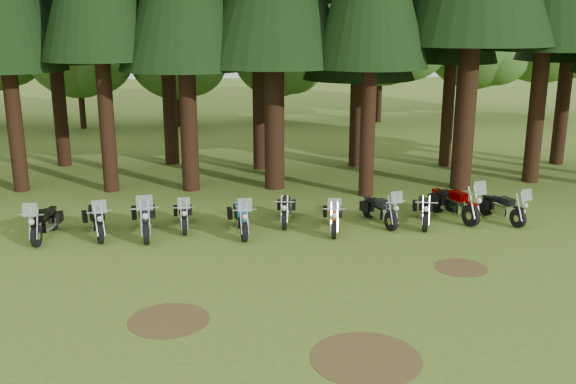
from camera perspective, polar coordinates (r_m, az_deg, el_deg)
name	(u,v)px	position (r m, az deg, el deg)	size (l,w,h in m)	color
ground	(296,281)	(16.47, 0.69, -7.88)	(120.00, 120.00, 0.00)	#496625
decid_2	(81,46)	(40.91, -17.89, 12.25)	(6.72, 6.53, 8.40)	#311B10
decid_3	(179,53)	(40.41, -9.63, 12.09)	(6.12, 5.95, 7.65)	#311B10
decid_4	(281,54)	(41.59, -0.62, 12.17)	(5.93, 5.76, 7.41)	#311B10
decid_5	(389,24)	(41.97, 8.93, 14.57)	(8.45, 8.21, 10.56)	#311B10
decid_6	(481,40)	(45.18, 16.80, 12.84)	(7.06, 6.86, 8.82)	#311B10
decid_7	(552,24)	(46.87, 22.38, 13.67)	(8.44, 8.20, 10.55)	#311B10
dirt_patch_0	(169,320)	(14.66, -10.52, -11.14)	(1.80, 1.80, 0.01)	#4C3D1E
dirt_patch_1	(461,268)	(17.89, 15.13, -6.50)	(1.40, 1.40, 0.01)	#4C3D1E
dirt_patch_2	(366,358)	(13.05, 6.95, -14.47)	(2.20, 2.20, 0.01)	#4C3D1E
motorcycle_0	(44,223)	(20.76, -20.83, -2.63)	(0.44, 2.23, 1.40)	black
motorcycle_1	(96,221)	(20.48, -16.70, -2.50)	(0.99, 2.18, 1.40)	black
motorcycle_2	(144,219)	(20.16, -12.65, -2.32)	(0.74, 2.52, 1.58)	black
motorcycle_3	(183,215)	(20.62, -9.28, -2.07)	(0.49, 2.02, 1.27)	black
motorcycle_4	(240,219)	(19.89, -4.25, -2.40)	(0.56, 2.26, 1.42)	black
motorcycle_5	(286,210)	(20.91, -0.21, -1.63)	(0.40, 2.03, 0.83)	black
motorcycle_6	(333,217)	(20.13, 4.03, -2.26)	(0.53, 2.14, 1.34)	black
motorcycle_7	(380,211)	(20.94, 8.14, -1.67)	(0.89, 2.12, 1.35)	black
motorcycle_8	(423,211)	(21.19, 11.95, -1.69)	(0.59, 2.09, 0.86)	black
motorcycle_9	(454,204)	(21.93, 14.52, -1.06)	(1.18, 2.42, 1.56)	black
motorcycle_10	(502,208)	(22.17, 18.51, -1.40)	(0.97, 2.07, 1.33)	black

